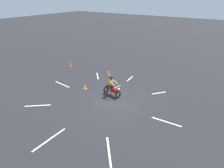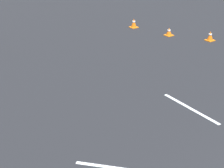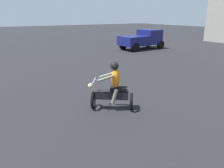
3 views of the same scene
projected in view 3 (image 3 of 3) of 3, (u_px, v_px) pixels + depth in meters
motorcycle_rider_background at (113, 89)px, 7.27m from camera, size 1.31×1.48×1.66m
pickup_truck at (142, 39)px, 20.06m from camera, size 2.19×4.24×1.73m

